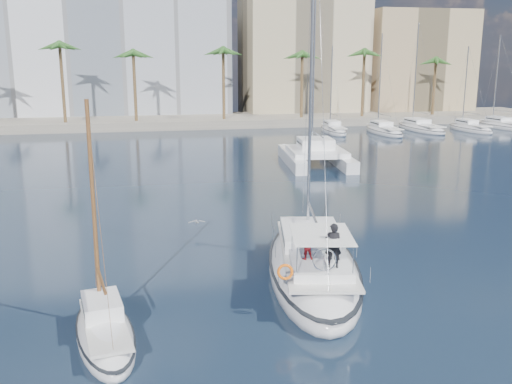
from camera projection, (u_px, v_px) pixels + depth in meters
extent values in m
plane|color=black|center=(268.00, 256.00, 29.31)|extent=(160.00, 160.00, 0.00)
cube|color=gray|center=(179.00, 121.00, 87.33)|extent=(120.00, 14.00, 1.20)
cube|color=silver|center=(98.00, 33.00, 93.34)|extent=(42.00, 16.00, 28.00)
cube|color=tan|center=(302.00, 58.00, 98.14)|extent=(20.00, 14.00, 20.00)
cube|color=tan|center=(414.00, 64.00, 100.42)|extent=(18.00, 12.00, 18.00)
cylinder|color=brown|center=(180.00, 92.00, 82.46)|extent=(0.44, 0.44, 10.50)
sphere|color=#2B5820|center=(179.00, 55.00, 81.26)|extent=(3.60, 3.60, 3.60)
cylinder|color=brown|center=(398.00, 89.00, 89.20)|extent=(0.44, 0.44, 10.50)
sphere|color=#2B5820|center=(400.00, 55.00, 88.01)|extent=(3.60, 3.60, 3.60)
ellipsoid|color=white|center=(313.00, 270.00, 26.27)|extent=(6.39, 13.13, 2.61)
ellipsoid|color=black|center=(313.00, 263.00, 26.19)|extent=(6.46, 13.25, 0.18)
cube|color=silver|center=(314.00, 251.00, 25.81)|extent=(4.64, 9.81, 0.12)
cube|color=white|center=(311.00, 234.00, 27.14)|extent=(3.45, 4.56, 0.60)
cube|color=black|center=(311.00, 234.00, 27.14)|extent=(3.37, 4.09, 0.14)
cylinder|color=#B7BABF|center=(311.00, 63.00, 26.75)|extent=(0.15, 0.15, 16.50)
cylinder|color=#B7BABF|center=(314.00, 216.00, 25.81)|extent=(1.10, 5.01, 0.11)
cube|color=white|center=(320.00, 265.00, 23.40)|extent=(2.96, 3.55, 0.36)
cube|color=white|center=(321.00, 234.00, 22.97)|extent=(2.96, 3.55, 0.04)
torus|color=silver|center=(324.00, 260.00, 22.07)|extent=(0.95, 0.24, 0.96)
torus|color=orange|center=(285.00, 272.00, 21.65)|extent=(0.66, 0.32, 0.64)
imported|color=black|center=(333.00, 245.00, 22.48)|extent=(0.76, 0.60, 1.82)
imported|color=#A6191F|center=(306.00, 246.00, 23.47)|extent=(0.59, 0.47, 1.17)
ellipsoid|color=white|center=(105.00, 336.00, 20.36)|extent=(2.91, 6.46, 1.46)
ellipsoid|color=black|center=(105.00, 331.00, 20.32)|extent=(2.94, 6.52, 0.18)
cube|color=silver|center=(105.00, 323.00, 20.13)|extent=(2.11, 4.83, 0.12)
cube|color=white|center=(102.00, 306.00, 20.70)|extent=(1.62, 2.22, 0.60)
cube|color=black|center=(102.00, 305.00, 20.70)|extent=(1.60, 1.98, 0.14)
cylinder|color=brown|center=(94.00, 207.00, 20.55)|extent=(0.15, 0.15, 7.70)
cylinder|color=brown|center=(101.00, 280.00, 19.94)|extent=(0.50, 2.50, 0.11)
cube|color=white|center=(292.00, 159.00, 54.72)|extent=(2.43, 11.42, 1.10)
cube|color=white|center=(338.00, 158.00, 55.14)|extent=(2.43, 11.42, 1.10)
cube|color=white|center=(317.00, 151.00, 54.21)|extent=(5.73, 6.77, 0.50)
cube|color=white|center=(316.00, 143.00, 54.60)|extent=(3.48, 3.73, 1.00)
cube|color=black|center=(316.00, 143.00, 54.59)|extent=(3.45, 3.28, 0.18)
cylinder|color=#B7BABF|center=(314.00, 68.00, 54.64)|extent=(0.18, 0.18, 15.15)
ellipsoid|color=silver|center=(197.00, 222.00, 32.98)|extent=(0.20, 0.39, 0.18)
sphere|color=silver|center=(196.00, 221.00, 33.15)|extent=(0.10, 0.10, 0.10)
cube|color=gray|center=(192.00, 222.00, 32.92)|extent=(0.44, 0.16, 0.11)
cube|color=gray|center=(201.00, 221.00, 33.03)|extent=(0.44, 0.16, 0.11)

